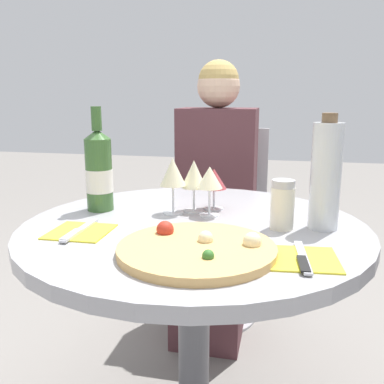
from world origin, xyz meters
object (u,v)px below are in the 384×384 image
object	(u,v)px
chair_behind_diner	(219,224)
pizza_large	(197,248)
seated_diner	(214,213)
wine_bottle	(99,171)
dining_table	(194,265)
tall_carafe	(326,175)

from	to	relation	value
chair_behind_diner	pizza_large	xyz separation A→B (m)	(0.12, -1.07, 0.27)
seated_diner	wine_bottle	size ratio (longest dim) A/B	3.82
dining_table	tall_carafe	distance (m)	0.43
dining_table	wine_bottle	bearing A→B (deg)	165.14
seated_diner	pizza_large	size ratio (longest dim) A/B	3.36
pizza_large	tall_carafe	xyz separation A→B (m)	(0.29, 0.25, 0.13)
pizza_large	seated_diner	bearing A→B (deg)	97.16
chair_behind_diner	seated_diner	size ratio (longest dim) A/B	0.75
wine_bottle	pizza_large	bearing A→B (deg)	-39.26
seated_diner	wine_bottle	bearing A→B (deg)	67.71
wine_bottle	dining_table	bearing A→B (deg)	-14.86
wine_bottle	tall_carafe	world-z (taller)	wine_bottle
chair_behind_diner	pizza_large	size ratio (longest dim) A/B	2.51
seated_diner	tall_carafe	bearing A→B (deg)	121.23
chair_behind_diner	dining_table	bearing A→B (deg)	94.08
seated_diner	wine_bottle	world-z (taller)	seated_diner
chair_behind_diner	tall_carafe	bearing A→B (deg)	116.36
chair_behind_diner	seated_diner	world-z (taller)	seated_diner
chair_behind_diner	seated_diner	distance (m)	0.18
tall_carafe	chair_behind_diner	bearing A→B (deg)	116.36
dining_table	seated_diner	bearing A→B (deg)	94.94
seated_diner	tall_carafe	xyz separation A→B (m)	(0.40, -0.66, 0.31)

